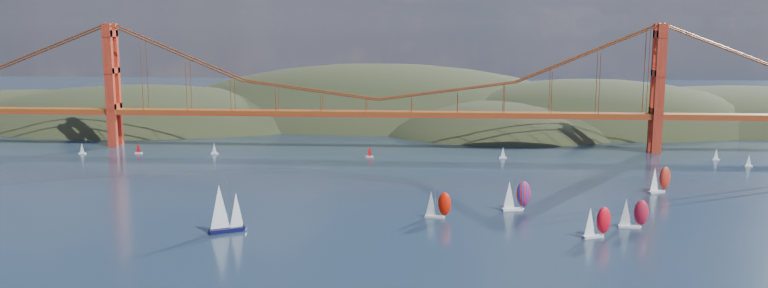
% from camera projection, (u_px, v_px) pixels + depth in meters
% --- Properties ---
extents(headlands, '(725.00, 225.00, 96.00)m').
position_uv_depth(headlands, '(470.00, 142.00, 428.07)').
color(headlands, black).
rests_on(headlands, ground).
extents(bridge, '(552.00, 12.00, 55.00)m').
position_uv_depth(bridge, '(374.00, 76.00, 327.54)').
color(bridge, '#883811').
rests_on(bridge, ground).
extents(sloop_navy, '(10.00, 8.37, 14.61)m').
position_uv_depth(sloop_navy, '(225.00, 209.00, 198.94)').
color(sloop_navy, black).
rests_on(sloop_navy, ground).
extents(racer_0, '(7.69, 3.84, 8.64)m').
position_uv_depth(racer_0, '(437.00, 204.00, 213.93)').
color(racer_0, silver).
rests_on(racer_0, ground).
extents(racer_1, '(8.14, 5.46, 9.11)m').
position_uv_depth(racer_1, '(597.00, 221.00, 194.43)').
color(racer_1, silver).
rests_on(racer_1, ground).
extents(racer_2, '(7.90, 3.57, 8.95)m').
position_uv_depth(racer_2, '(633.00, 213.00, 203.54)').
color(racer_2, white).
rests_on(racer_2, ground).
extents(racer_3, '(8.58, 6.35, 9.66)m').
position_uv_depth(racer_3, '(659.00, 179.00, 245.72)').
color(racer_3, silver).
rests_on(racer_3, ground).
extents(racer_rwb, '(8.94, 5.16, 10.02)m').
position_uv_depth(racer_rwb, '(516.00, 195.00, 222.58)').
color(racer_rwb, white).
rests_on(racer_rwb, ground).
extents(distant_boat_1, '(3.00, 2.00, 4.70)m').
position_uv_depth(distant_boat_1, '(82.00, 148.00, 318.69)').
color(distant_boat_1, silver).
rests_on(distant_boat_1, ground).
extents(distant_boat_2, '(3.00, 2.00, 4.70)m').
position_uv_depth(distant_boat_2, '(138.00, 148.00, 319.67)').
color(distant_boat_2, silver).
rests_on(distant_boat_2, ground).
extents(distant_boat_3, '(3.00, 2.00, 4.70)m').
position_uv_depth(distant_boat_3, '(214.00, 148.00, 318.41)').
color(distant_boat_3, silver).
rests_on(distant_boat_3, ground).
extents(distant_boat_4, '(3.00, 2.00, 4.70)m').
position_uv_depth(distant_boat_4, '(716.00, 154.00, 304.32)').
color(distant_boat_4, silver).
rests_on(distant_boat_4, ground).
extents(distant_boat_5, '(3.00, 2.00, 4.70)m').
position_uv_depth(distant_boat_5, '(749.00, 160.00, 290.69)').
color(distant_boat_5, silver).
rests_on(distant_boat_5, ground).
extents(distant_boat_8, '(3.00, 2.00, 4.70)m').
position_uv_depth(distant_boat_8, '(503.00, 153.00, 308.19)').
color(distant_boat_8, silver).
rests_on(distant_boat_8, ground).
extents(distant_boat_9, '(3.00, 2.00, 4.70)m').
position_uv_depth(distant_boat_9, '(370.00, 151.00, 311.15)').
color(distant_boat_9, silver).
rests_on(distant_boat_9, ground).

